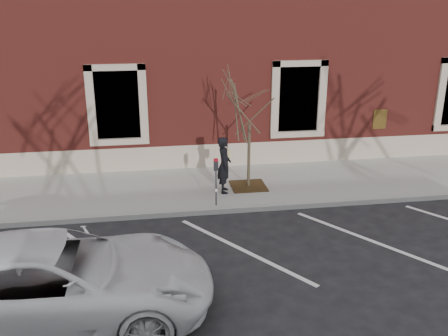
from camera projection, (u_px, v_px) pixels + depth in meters
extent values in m
plane|color=#28282B|center=(227.00, 212.00, 13.91)|extent=(120.00, 120.00, 0.00)
cube|color=#A19E97|center=(218.00, 187.00, 15.52)|extent=(40.00, 3.50, 0.15)
cube|color=#9E9E99|center=(228.00, 210.00, 13.84)|extent=(40.00, 0.12, 0.15)
cube|color=maroon|center=(196.00, 41.00, 19.82)|extent=(40.00, 8.50, 8.00)
cube|color=tan|center=(211.00, 155.00, 17.02)|extent=(40.00, 0.06, 0.80)
cube|color=black|center=(118.00, 104.00, 16.08)|extent=(1.40, 0.30, 2.20)
cube|color=tan|center=(120.00, 141.00, 16.32)|extent=(1.90, 0.20, 0.20)
cube|color=black|center=(297.00, 98.00, 16.96)|extent=(1.40, 0.30, 2.20)
cube|color=tan|center=(297.00, 134.00, 17.20)|extent=(1.90, 0.20, 0.20)
imported|color=black|center=(224.00, 165.00, 14.68)|extent=(0.48, 0.66, 1.70)
cylinder|color=#595B60|center=(216.00, 188.00, 13.83)|extent=(0.05, 0.05, 1.04)
cube|color=black|center=(216.00, 166.00, 13.61)|extent=(0.12, 0.09, 0.27)
cube|color=#A50B19|center=(216.00, 160.00, 13.56)|extent=(0.11, 0.09, 0.06)
cube|color=white|center=(216.00, 190.00, 13.80)|extent=(0.05, 0.00, 0.07)
cube|color=#453016|center=(248.00, 186.00, 15.37)|extent=(1.06, 1.06, 0.03)
cylinder|color=#493D2C|center=(249.00, 156.00, 15.05)|extent=(0.09, 0.09, 1.98)
imported|color=silver|center=(54.00, 281.00, 9.08)|extent=(5.88, 2.78, 1.62)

